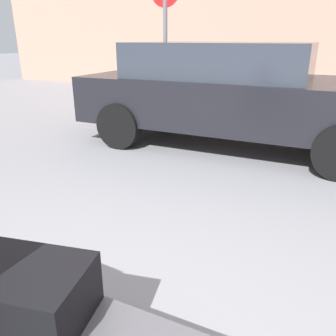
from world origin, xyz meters
name	(u,v)px	position (x,y,z in m)	size (l,w,h in m)	color
suitcase_black_stacked_top	(22,292)	(-0.17, 0.12, 0.47)	(0.57, 0.38, 0.25)	black
parked_car	(232,92)	(-0.43, 4.17, 0.76)	(4.33, 1.98, 1.42)	black
no_parking_sign	(165,37)	(-1.75, 4.71, 1.50)	(0.50, 0.07, 2.42)	slate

